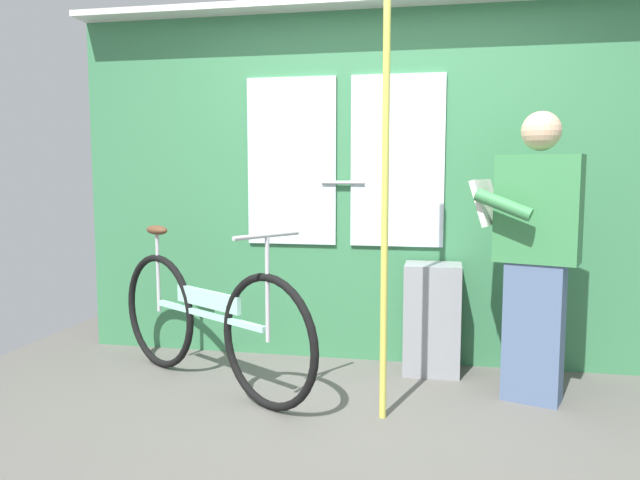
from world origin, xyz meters
TOP-DOWN VIEW (x-y plane):
  - ground_plane at (0.00, 0.00)m, footprint 5.04×3.91m
  - train_door_wall at (-0.01, 1.15)m, footprint 4.04×0.28m
  - bicycle_near_door at (-0.90, 0.43)m, footprint 1.53×0.99m
  - passenger_reading_newspaper at (0.94, 0.56)m, footprint 0.61×0.53m
  - trash_bin_by_wall at (0.39, 0.94)m, footprint 0.35×0.28m
  - handrail_pole at (0.16, 0.15)m, footprint 0.04×0.04m

SIDE VIEW (x-z plane):
  - ground_plane at x=0.00m, z-range -0.04..0.00m
  - trash_bin_by_wall at x=0.39m, z-range 0.00..0.69m
  - bicycle_near_door at x=-0.90m, z-range -0.08..0.86m
  - passenger_reading_newspaper at x=0.94m, z-range 0.04..1.62m
  - handrail_pole at x=0.16m, z-range 0.00..2.29m
  - train_door_wall at x=-0.01m, z-range 0.05..2.38m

